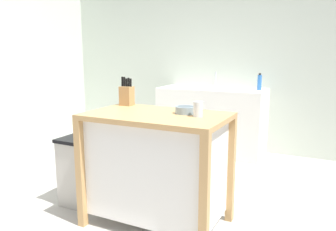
# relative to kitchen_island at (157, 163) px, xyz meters

# --- Properties ---
(ground_plane) EXTENTS (6.25, 6.25, 0.00)m
(ground_plane) POSITION_rel_kitchen_island_xyz_m (-0.21, -0.09, -0.51)
(ground_plane) COLOR #ADA8A0
(ground_plane) RESTS_ON ground
(wall_back) EXTENTS (5.25, 0.10, 2.60)m
(wall_back) POSITION_rel_kitchen_island_xyz_m (-0.21, 2.47, 0.79)
(wall_back) COLOR silver
(wall_back) RESTS_ON ground
(wall_left) EXTENTS (0.10, 3.17, 2.60)m
(wall_left) POSITION_rel_kitchen_island_xyz_m (-2.83, 0.89, 0.79)
(wall_left) COLOR beige
(wall_left) RESTS_ON ground
(kitchen_island) EXTENTS (1.10, 0.68, 0.92)m
(kitchen_island) POSITION_rel_kitchen_island_xyz_m (0.00, 0.00, 0.00)
(kitchen_island) COLOR tan
(kitchen_island) RESTS_ON ground
(knife_block) EXTENTS (0.11, 0.09, 0.25)m
(knife_block) POSITION_rel_kitchen_island_xyz_m (-0.43, 0.24, 0.50)
(knife_block) COLOR #AD7F4C
(knife_block) RESTS_ON kitchen_island
(bowl_stoneware_deep) EXTENTS (0.16, 0.16, 0.06)m
(bowl_stoneware_deep) POSITION_rel_kitchen_island_xyz_m (0.20, 0.10, 0.44)
(bowl_stoneware_deep) COLOR gray
(bowl_stoneware_deep) RESTS_ON kitchen_island
(drinking_cup) EXTENTS (0.07, 0.07, 0.11)m
(drinking_cup) POSITION_rel_kitchen_island_xyz_m (0.34, 0.02, 0.46)
(drinking_cup) COLOR silver
(drinking_cup) RESTS_ON kitchen_island
(trash_bin) EXTENTS (0.36, 0.28, 0.63)m
(trash_bin) POSITION_rel_kitchen_island_xyz_m (-0.79, -0.01, -0.20)
(trash_bin) COLOR #B7B2A8
(trash_bin) RESTS_ON ground
(sink_counter) EXTENTS (1.45, 0.60, 0.90)m
(sink_counter) POSITION_rel_kitchen_island_xyz_m (-0.28, 2.12, -0.06)
(sink_counter) COLOR white
(sink_counter) RESTS_ON ground
(sink_faucet) EXTENTS (0.02, 0.02, 0.22)m
(sink_faucet) POSITION_rel_kitchen_island_xyz_m (-0.28, 2.26, 0.50)
(sink_faucet) COLOR #B7BCC1
(sink_faucet) RESTS_ON sink_counter
(bottle_dish_soap) EXTENTS (0.05, 0.05, 0.22)m
(bottle_dish_soap) POSITION_rel_kitchen_island_xyz_m (0.34, 2.20, 0.49)
(bottle_dish_soap) COLOR blue
(bottle_dish_soap) RESTS_ON sink_counter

